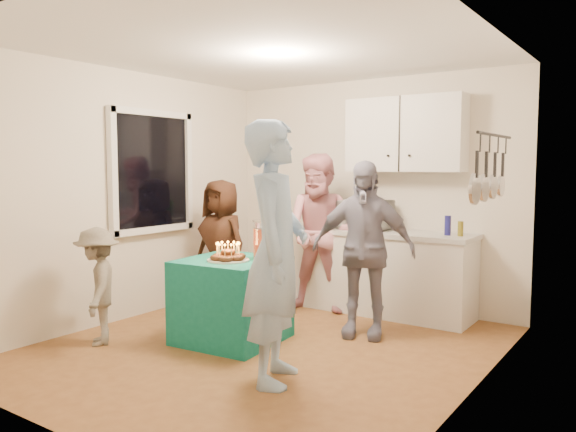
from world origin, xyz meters
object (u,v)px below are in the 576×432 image
Objects in this scene: counter at (372,273)px; punch_jar at (265,240)px; microwave at (364,215)px; party_table at (232,300)px; man_birthday at (276,252)px; child_near_left at (97,286)px; woman_back_left at (221,245)px; woman_back_right at (363,249)px; woman_back_center at (322,234)px.

counter is 1.63m from punch_jar.
microwave is 0.68× the size of party_table.
punch_jar is at bearing -101.55° from microwave.
man_birthday reaches higher than child_near_left.
punch_jar is at bearing -24.76° from woman_back_left.
microwave is 0.35× the size of woman_back_right.
counter is at bearing 37.40° from woman_back_left.
woman_back_left is 1.38× the size of child_near_left.
child_near_left is (-0.10, -1.57, -0.20)m from woman_back_left.
microwave is at bearing 100.21° from woman_back_right.
man_birthday is 1.33× the size of woman_back_left.
counter is at bearing -2.80° from microwave.
party_table is at bearing -154.81° from woman_back_right.
punch_jar is 0.17× the size of man_birthday.
counter is at bearing -16.54° from man_birthday.
woman_back_center is at bearing 83.49° from party_table.
man_birthday is at bearing -82.09° from microwave.
child_near_left is (-1.09, -2.10, -0.34)m from woman_back_center.
woman_back_left is 1.76m from woman_back_right.
woman_back_right reaches higher than party_table.
child_near_left is (-1.41, -2.47, -0.54)m from microwave.
punch_jar reaches higher than party_table.
child_near_left is at bearing -122.57° from microwave.
woman_back_left is (-0.83, 0.80, 0.35)m from party_table.
microwave is at bearing 180.00° from counter.
party_table is at bearing -39.09° from woman_back_left.
woman_back_center is (0.15, 1.34, 0.49)m from party_table.
party_table is 0.51× the size of woman_back_right.
party_table is 0.49× the size of woman_back_center.
punch_jar is 0.32× the size of child_near_left.
microwave is 2.31m from man_birthday.
man_birthday is at bearing -106.97° from woman_back_right.
woman_back_center is 2.39m from child_near_left.
microwave is 0.53m from woman_back_center.
woman_back_left reaches higher than punch_jar.
woman_back_center reaches higher than child_near_left.
woman_back_center is 1.64× the size of child_near_left.
woman_back_left is at bearing 127.06° from child_near_left.
woman_back_left reaches higher than microwave.
counter reaches higher than party_table.
woman_back_left is (-1.08, 0.61, -0.20)m from punch_jar.
punch_jar is 1.26m from woman_back_left.
punch_jar is 0.23× the size of woman_back_left.
punch_jar is at bearing -153.56° from woman_back_right.
microwave reaches higher than punch_jar.
woman_back_center is at bearing -139.61° from counter.
man_birthday is at bearing 47.08° from child_near_left.
party_table is 0.44× the size of man_birthday.
woman_back_right is (0.77, -0.52, -0.04)m from woman_back_center.
woman_back_center is (0.98, 0.53, 0.14)m from woman_back_left.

